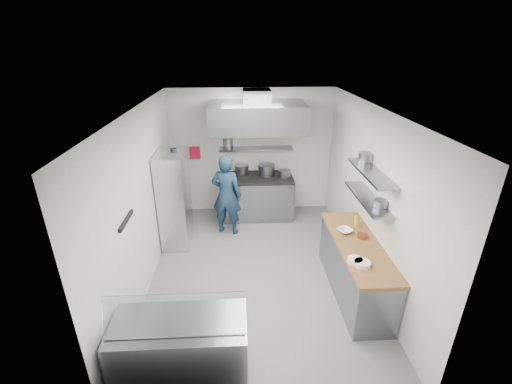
{
  "coord_description": "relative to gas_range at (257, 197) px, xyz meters",
  "views": [
    {
      "loc": [
        -0.3,
        -4.9,
        3.68
      ],
      "look_at": [
        0.0,
        0.6,
        1.25
      ],
      "focal_mm": 24.0,
      "sensor_mm": 36.0,
      "label": 1
    }
  ],
  "objects": [
    {
      "name": "floor",
      "position": [
        -0.1,
        -2.1,
        -0.45
      ],
      "size": [
        5.0,
        5.0,
        0.0
      ],
      "primitive_type": "plane",
      "color": "slate",
      "rests_on": "ground"
    },
    {
      "name": "ceiling",
      "position": [
        -0.1,
        -2.1,
        2.35
      ],
      "size": [
        5.0,
        5.0,
        0.0
      ],
      "primitive_type": "plane",
      "rotation": [
        3.14,
        0.0,
        0.0
      ],
      "color": "silver",
      "rests_on": "wall_back"
    },
    {
      "name": "wall_back",
      "position": [
        -0.1,
        0.4,
        0.95
      ],
      "size": [
        3.6,
        2.8,
        0.02
      ],
      "primitive_type": "cube",
      "rotation": [
        1.57,
        0.0,
        0.0
      ],
      "color": "white",
      "rests_on": "floor"
    },
    {
      "name": "wall_front",
      "position": [
        -0.1,
        -4.6,
        0.95
      ],
      "size": [
        3.6,
        2.8,
        0.02
      ],
      "primitive_type": "cube",
      "rotation": [
        -1.57,
        0.0,
        0.0
      ],
      "color": "white",
      "rests_on": "floor"
    },
    {
      "name": "wall_left",
      "position": [
        -1.9,
        -2.1,
        0.95
      ],
      "size": [
        2.8,
        5.0,
        0.02
      ],
      "primitive_type": "cube",
      "rotation": [
        1.57,
        0.0,
        1.57
      ],
      "color": "white",
      "rests_on": "floor"
    },
    {
      "name": "wall_right",
      "position": [
        1.7,
        -2.1,
        0.95
      ],
      "size": [
        2.8,
        5.0,
        0.02
      ],
      "primitive_type": "cube",
      "rotation": [
        1.57,
        0.0,
        -1.57
      ],
      "color": "white",
      "rests_on": "floor"
    },
    {
      "name": "gas_range",
      "position": [
        0.0,
        0.0,
        0.0
      ],
      "size": [
        1.6,
        0.8,
        0.9
      ],
      "primitive_type": "cube",
      "color": "gray",
      "rests_on": "floor"
    },
    {
      "name": "cooktop",
      "position": [
        0.0,
        0.0,
        0.48
      ],
      "size": [
        1.57,
        0.78,
        0.06
      ],
      "primitive_type": "cube",
      "color": "black",
      "rests_on": "gas_range"
    },
    {
      "name": "stock_pot_left",
      "position": [
        -0.33,
        0.22,
        0.61
      ],
      "size": [
        0.31,
        0.31,
        0.2
      ],
      "primitive_type": "cylinder",
      "color": "slate",
      "rests_on": "cooktop"
    },
    {
      "name": "stock_pot_mid",
      "position": [
        0.22,
        0.1,
        0.63
      ],
      "size": [
        0.37,
        0.37,
        0.24
      ],
      "primitive_type": "cylinder",
      "color": "slate",
      "rests_on": "cooktop"
    },
    {
      "name": "stock_pot_right",
      "position": [
        0.6,
        -0.07,
        0.59
      ],
      "size": [
        0.27,
        0.27,
        0.16
      ],
      "primitive_type": "cylinder",
      "color": "slate",
      "rests_on": "cooktop"
    },
    {
      "name": "over_range_shelf",
      "position": [
        0.0,
        0.24,
        1.07
      ],
      "size": [
        1.6,
        0.3,
        0.04
      ],
      "primitive_type": "cube",
      "color": "gray",
      "rests_on": "wall_back"
    },
    {
      "name": "shelf_pot_a",
      "position": [
        -0.62,
        0.49,
        1.18
      ],
      "size": [
        0.28,
        0.28,
        0.18
      ],
      "primitive_type": "cylinder",
      "color": "slate",
      "rests_on": "over_range_shelf"
    },
    {
      "name": "extractor_hood",
      "position": [
        0.0,
        -0.18,
        1.85
      ],
      "size": [
        1.9,
        1.15,
        0.55
      ],
      "primitive_type": "cube",
      "color": "gray",
      "rests_on": "wall_back"
    },
    {
      "name": "hood_duct",
      "position": [
        0.0,
        0.05,
        2.23
      ],
      "size": [
        0.55,
        0.55,
        0.24
      ],
      "primitive_type": "cube",
      "color": "slate",
      "rests_on": "extractor_hood"
    },
    {
      "name": "red_firebox",
      "position": [
        -1.35,
        0.34,
        0.97
      ],
      "size": [
        0.22,
        0.1,
        0.26
      ],
      "primitive_type": "cube",
      "color": "red",
      "rests_on": "wall_back"
    },
    {
      "name": "chef",
      "position": [
        -0.65,
        -0.7,
        0.39
      ],
      "size": [
        0.7,
        0.56,
        1.69
      ],
      "primitive_type": "imported",
      "rotation": [
        0.0,
        0.0,
        2.86
      ],
      "color": "#162B44",
      "rests_on": "floor"
    },
    {
      "name": "wire_rack",
      "position": [
        -1.63,
        -1.0,
        0.48
      ],
      "size": [
        0.5,
        0.9,
        1.85
      ],
      "primitive_type": "cube",
      "color": "silver",
      "rests_on": "floor"
    },
    {
      "name": "rack_bin_a",
      "position": [
        -1.63,
        -1.07,
        0.35
      ],
      "size": [
        0.14,
        0.18,
        0.16
      ],
      "primitive_type": "cube",
      "color": "white",
      "rests_on": "wire_rack"
    },
    {
      "name": "rack_bin_b",
      "position": [
        -1.63,
        -0.67,
        0.85
      ],
      "size": [
        0.14,
        0.18,
        0.16
      ],
      "primitive_type": "cube",
      "color": "yellow",
      "rests_on": "wire_rack"
    },
    {
      "name": "rack_jar",
      "position": [
        -1.58,
        -0.89,
        1.35
      ],
      "size": [
        0.12,
        0.12,
        0.18
      ],
      "primitive_type": "cylinder",
      "color": "black",
      "rests_on": "wire_rack"
    },
    {
      "name": "knife_strip",
      "position": [
        -1.88,
        -3.0,
        1.1
      ],
      "size": [
        0.04,
        0.55,
        0.05
      ],
      "primitive_type": "cube",
      "color": "black",
      "rests_on": "wall_left"
    },
    {
      "name": "prep_counter_base",
      "position": [
        1.38,
        -2.7,
        -0.03
      ],
      "size": [
        0.62,
        2.0,
        0.84
      ],
      "primitive_type": "cube",
      "color": "gray",
      "rests_on": "floor"
    },
    {
      "name": "prep_counter_top",
      "position": [
        1.38,
        -2.7,
        0.42
      ],
      "size": [
        0.65,
        2.04,
        0.06
      ],
      "primitive_type": "cube",
      "color": "brown",
      "rests_on": "prep_counter_base"
    },
    {
      "name": "plate_stack_a",
      "position": [
        1.24,
        -3.25,
        0.48
      ],
      "size": [
        0.22,
        0.22,
        0.06
      ],
      "primitive_type": "cylinder",
      "color": "white",
      "rests_on": "prep_counter_top"
    },
    {
      "name": "plate_stack_b",
      "position": [
        1.17,
        -3.17,
        0.48
      ],
      "size": [
        0.21,
        0.21,
        0.06
      ],
      "primitive_type": "cylinder",
      "color": "white",
      "rests_on": "prep_counter_top"
    },
    {
      "name": "copper_pan",
      "position": [
        1.49,
        -2.55,
        0.48
      ],
      "size": [
        0.15,
        0.15,
        0.06
      ],
      "primitive_type": "cylinder",
      "color": "#BE5835",
      "rests_on": "prep_counter_top"
    },
    {
      "name": "squeeze_bottle",
      "position": [
        1.5,
        -2.18,
        0.54
      ],
      "size": [
        0.05,
        0.05,
        0.18
      ],
      "primitive_type": "cylinder",
      "color": "yellow",
      "rests_on": "prep_counter_top"
    },
    {
      "name": "mixing_bowl",
      "position": [
        1.27,
        -2.37,
        0.48
      ],
      "size": [
        0.3,
        0.3,
        0.06
      ],
      "primitive_type": "imported",
      "rotation": [
        0.0,
        0.0,
        0.4
      ],
      "color": "white",
      "rests_on": "prep_counter_top"
    },
    {
      "name": "wall_shelf_lower",
      "position": [
        1.54,
        -2.4,
        1.05
      ],
      "size": [
        0.3,
        1.3,
        0.04
      ],
      "primitive_type": "cube",
      "color": "gray",
      "rests_on": "wall_right"
    },
    {
      "name": "wall_shelf_upper",
      "position": [
        1.54,
        -2.4,
        1.47
      ],
      "size": [
        0.3,
        1.3,
        0.04
      ],
      "primitive_type": "cube",
      "color": "gray",
      "rests_on": "wall_right"
    },
    {
      "name": "shelf_pot_c",
      "position": [
        1.62,
        -2.71,
        1.12
      ],
      "size": [
        0.2,
        0.2,
        0.1
      ],
      "primitive_type": "cylinder",
      "color": "slate",
      "rests_on": "wall_shelf_lower"
    },
    {
      "name": "shelf_pot_d",
      "position": [
        1.62,
        -1.94,
        1.56
      ],
      "size": [
        0.24,
        0.24,
        0.14
      ],
      "primitive_type": "cylinder",
      "color": "slate",
      "rests_on": "wall_shelf_upper"
    },
    {
      "name": "display_case",
      "position": [
        -1.1,
        -4.1,
        -0.03
      ],
      "size": [
        1.5,
        0.7,
        0.85
      ],
      "primitive_type": "cube",
      "color": "gray",
      "rests_on": "floor"
    },
    {
      "name": "display_glass",
      "position": [
        -1.1,
        -4.22,
        0.62
      ],
      "size": [
        1.47,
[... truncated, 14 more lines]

